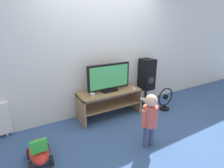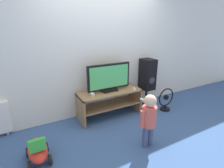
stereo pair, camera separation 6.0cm
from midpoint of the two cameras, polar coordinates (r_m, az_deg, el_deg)
name	(u,v)px [view 1 (the left image)]	position (r m, az deg, el deg)	size (l,w,h in m)	color
ground_plane	(116,120)	(3.46, 0.70, -11.82)	(16.00, 16.00, 0.00)	#38568C
wall_back	(102,50)	(3.50, -3.93, 11.13)	(10.00, 0.06, 2.60)	silver
tv_stand	(110,99)	(3.48, -1.28, -5.08)	(1.26, 0.48, 0.53)	#93704C
television	(109,78)	(3.35, -1.51, 2.00)	(0.89, 0.20, 0.54)	black
game_console	(92,94)	(3.25, -7.09, -3.21)	(0.05, 0.17, 0.04)	white
remote_primary	(134,89)	(3.53, 6.78, -1.58)	(0.09, 0.13, 0.03)	white
child	(150,116)	(2.65, 11.58, -10.21)	(0.32, 0.47, 0.83)	#3F4C72
speaker_tower	(147,75)	(4.01, 10.85, 2.89)	(0.26, 0.33, 1.06)	black
floor_fan	(165,100)	(3.94, 16.56, -5.01)	(0.41, 0.21, 0.50)	black
ride_on_toy	(39,151)	(2.68, -23.38, -19.53)	(0.29, 0.53, 0.42)	red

